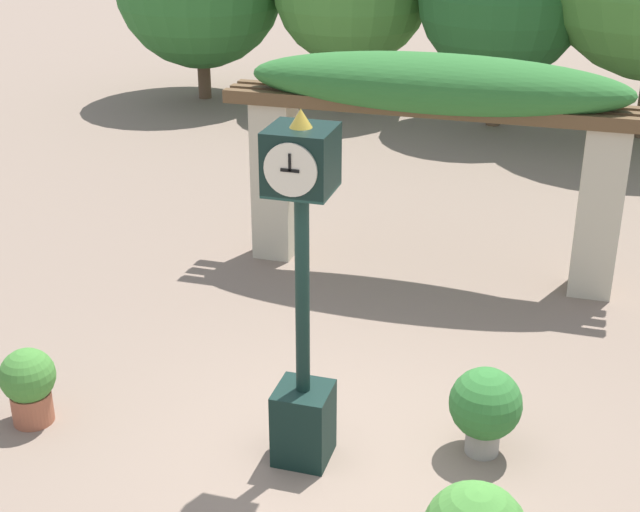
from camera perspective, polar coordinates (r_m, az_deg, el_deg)
The scene contains 5 objects.
ground_plane at distance 7.93m, azimuth 1.18°, elevation -13.19°, with size 60.00×60.00×0.00m, color #7F6B5B.
pedestal_clock at distance 7.24m, azimuth -1.13°, elevation -3.14°, with size 0.50×0.55×3.12m.
pergola at distance 10.75m, azimuth 7.30°, elevation 9.26°, with size 5.12×1.10×2.76m.
potted_plant_near_left at distance 8.67m, azimuth -18.15°, elevation -7.75°, with size 0.51×0.51×0.75m.
potted_plant_far_left at distance 7.95m, azimuth 10.53°, elevation -9.45°, with size 0.64×0.64×0.82m.
Camera 1 is at (1.65, -6.11, 4.79)m, focal length 50.00 mm.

